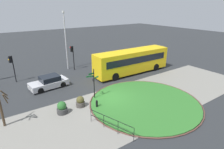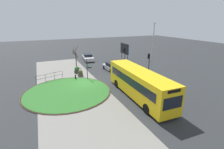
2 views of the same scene
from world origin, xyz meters
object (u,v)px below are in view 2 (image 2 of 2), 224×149
(bus_yellow, at_px, (139,83))
(street_tree_bare, at_px, (76,57))
(bollard_foreground, at_px, (75,77))
(lamppost_tall, at_px, (153,47))
(traffic_light_near, at_px, (149,60))
(car_near_lane, at_px, (112,67))
(planter_near_signpost, at_px, (80,73))
(planter_kerbside, at_px, (77,70))
(traffic_light_far, at_px, (125,52))
(billboard_left, at_px, (125,49))
(car_far_lane, at_px, (88,57))
(signpost_directional, at_px, (87,68))

(bus_yellow, height_order, street_tree_bare, street_tree_bare)
(bollard_foreground, relative_size, street_tree_bare, 0.20)
(lamppost_tall, xyz_separation_m, street_tree_bare, (-9.43, -10.31, -2.49))
(bollard_foreground, height_order, traffic_light_near, traffic_light_near)
(car_near_lane, height_order, planter_near_signpost, car_near_lane)
(planter_near_signpost, relative_size, planter_kerbside, 0.92)
(bus_yellow, bearing_deg, traffic_light_near, 138.51)
(traffic_light_far, bearing_deg, car_near_lane, 116.49)
(car_near_lane, distance_m, traffic_light_far, 5.28)
(billboard_left, bearing_deg, lamppost_tall, -4.94)
(bus_yellow, height_order, traffic_light_far, traffic_light_far)
(traffic_light_near, bearing_deg, billboard_left, -4.34)
(bus_yellow, height_order, car_far_lane, bus_yellow)
(traffic_light_far, bearing_deg, bollard_foreground, 105.36)
(street_tree_bare, bearing_deg, traffic_light_near, 43.58)
(signpost_directional, relative_size, bus_yellow, 0.28)
(signpost_directional, bearing_deg, street_tree_bare, -179.84)
(signpost_directional, xyz_separation_m, bollard_foreground, (-0.69, -1.69, -1.42))
(car_far_lane, bearing_deg, planter_kerbside, -21.83)
(car_near_lane, height_order, traffic_light_far, traffic_light_far)
(planter_kerbside, height_order, street_tree_bare, street_tree_bare)
(car_far_lane, bearing_deg, lamppost_tall, 32.62)
(car_far_lane, height_order, lamppost_tall, lamppost_tall)
(car_far_lane, relative_size, traffic_light_near, 1.37)
(traffic_light_far, distance_m, lamppost_tall, 7.60)
(traffic_light_near, bearing_deg, lamppost_tall, -60.35)
(planter_near_signpost, bearing_deg, billboard_left, 122.11)
(traffic_light_far, height_order, lamppost_tall, lamppost_tall)
(signpost_directional, bearing_deg, car_near_lane, 118.49)
(lamppost_tall, relative_size, street_tree_bare, 2.13)
(bollard_foreground, bearing_deg, signpost_directional, 67.80)
(car_far_lane, bearing_deg, traffic_light_near, 28.76)
(billboard_left, distance_m, street_tree_bare, 11.17)
(bollard_foreground, relative_size, traffic_light_near, 0.22)
(street_tree_bare, bearing_deg, traffic_light_far, 76.79)
(traffic_light_near, bearing_deg, car_far_lane, 27.53)
(billboard_left, xyz_separation_m, planter_near_signpost, (7.36, -11.73, -1.93))
(traffic_light_far, height_order, billboard_left, billboard_left)
(car_far_lane, bearing_deg, street_tree_bare, -35.61)
(car_far_lane, bearing_deg, planter_near_signpost, -16.72)
(bus_yellow, relative_size, traffic_light_near, 3.18)
(lamppost_tall, height_order, planter_near_signpost, lamppost_tall)
(street_tree_bare, bearing_deg, planter_kerbside, -10.62)
(planter_near_signpost, distance_m, street_tree_bare, 6.27)
(bollard_foreground, xyz_separation_m, planter_kerbside, (-2.93, 0.86, 0.12))
(lamppost_tall, bearing_deg, street_tree_bare, -132.46)
(car_near_lane, relative_size, street_tree_bare, 1.12)
(street_tree_bare, bearing_deg, bollard_foreground, -13.02)
(car_near_lane, xyz_separation_m, traffic_light_far, (-2.92, 4.03, 1.75))
(street_tree_bare, bearing_deg, signpost_directional, 0.16)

